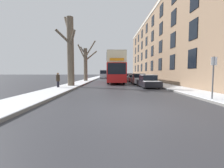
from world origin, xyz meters
name	(u,v)px	position (x,y,z in m)	size (l,w,h in m)	color
ground_plane	(132,110)	(0.00, 0.00, 0.00)	(320.00, 320.00, 0.00)	#38383D
sidewalk_left	(98,77)	(-5.54, 53.00, 0.08)	(2.40, 130.00, 0.16)	slate
sidewalk_right	(126,77)	(5.54, 53.00, 0.08)	(2.40, 130.00, 0.16)	slate
terrace_facade_right	(172,47)	(11.24, 23.19, 6.58)	(9.10, 40.15, 13.16)	#8C7056
bare_tree_left_0	(70,50)	(-5.36, 10.85, 4.09)	(2.36, 3.09, 8.26)	brown
bare_tree_left_1	(86,63)	(-5.31, 21.44, 3.45)	(3.43, 1.73, 7.30)	brown
double_decker_bus	(115,67)	(-0.06, 18.22, 2.54)	(2.57, 11.40, 4.49)	red
parked_car_0	(148,82)	(3.26, 10.13, 0.64)	(1.75, 4.25, 1.39)	black
parked_car_1	(139,79)	(3.26, 15.50, 0.69)	(1.87, 3.93, 1.52)	#9EA3AD
parked_car_2	(133,78)	(3.26, 21.00, 0.62)	(1.79, 3.93, 1.33)	maroon
parked_car_3	(129,77)	(3.26, 26.35, 0.69)	(1.81, 4.40, 1.52)	slate
parked_car_4	(126,77)	(3.26, 31.75, 0.70)	(1.69, 4.37, 1.54)	black
oncoming_van	(104,74)	(-2.78, 39.51, 1.32)	(2.00, 5.49, 2.45)	#9EA3AD
pedestrian_left_sidewalk	(58,80)	(-6.11, 8.83, 0.88)	(0.35, 0.35, 1.61)	black
street_sign_post	(213,76)	(4.64, 1.83, 1.41)	(0.32, 0.07, 2.45)	#4C4F54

